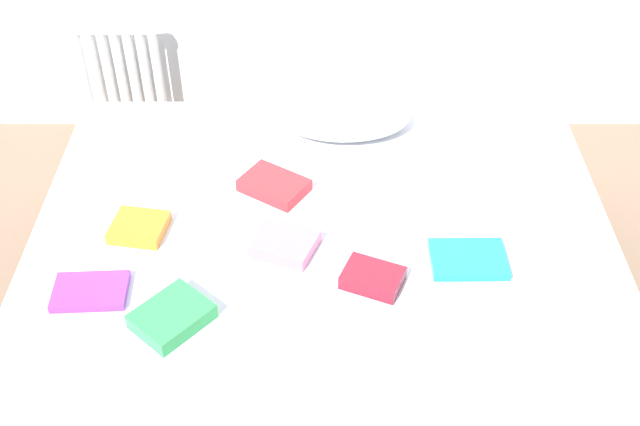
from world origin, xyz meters
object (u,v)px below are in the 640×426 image
textbook_teal (466,259)px  textbook_green (170,317)px  textbook_purple (88,292)px  textbook_orange (136,228)px  pillow (341,116)px  textbook_maroon (370,278)px  radiator (117,72)px  textbook_pink (282,244)px  textbook_red (271,185)px  bed (320,270)px

textbook_teal → textbook_green: bearing=-165.1°
textbook_purple → textbook_orange: textbook_orange is taller
pillow → textbook_maroon: size_ratio=2.83×
radiator → textbook_green: 1.75m
radiator → textbook_pink: radiator is taller
textbook_teal → textbook_red: (-0.64, 0.37, 0.01)m
bed → textbook_purple: bearing=-153.6°
textbook_red → textbook_orange: size_ratio=1.28×
textbook_green → textbook_red: bearing=18.1°
textbook_teal → textbook_maroon: bearing=-163.9°
textbook_pink → textbook_orange: textbook_pink is taller
pillow → textbook_red: size_ratio=2.28×
radiator → textbook_green: (0.50, -1.67, 0.16)m
textbook_purple → textbook_pink: bearing=16.0°
textbook_maroon → textbook_green: size_ratio=0.86×
pillow → textbook_green: (-0.53, -1.00, -0.04)m
radiator → textbook_maroon: (1.10, -1.51, 0.16)m
textbook_pink → textbook_red: (-0.05, 0.30, 0.00)m
bed → textbook_red: textbook_red is taller
radiator → textbook_pink: bearing=-58.6°
textbook_red → textbook_maroon: bearing=-21.5°
bed → pillow: bearing=81.1°
textbook_maroon → textbook_orange: (-0.77, 0.24, -0.00)m
textbook_orange → textbook_maroon: bearing=-7.7°
textbook_teal → textbook_pink: size_ratio=1.24×
pillow → textbook_maroon: 0.85m
textbook_pink → textbook_green: 0.45m
pillow → textbook_purple: 1.20m
radiator → textbook_pink: (0.82, -1.35, 0.16)m
textbook_purple → textbook_maroon: bearing=0.1°
bed → textbook_red: size_ratio=8.88×
radiator → bed: bearing=-51.6°
bed → textbook_maroon: 0.44m
textbook_pink → textbook_maroon: bearing=-7.6°
bed → textbook_purple: 0.84m
bed → textbook_red: (-0.17, 0.15, 0.28)m
textbook_maroon → textbook_pink: 0.32m
textbook_purple → textbook_maroon: size_ratio=1.25×
bed → textbook_red: 0.36m
textbook_pink → textbook_orange: 0.50m
textbook_maroon → radiator: bearing=148.9°
textbook_pink → textbook_red: size_ratio=0.87×
textbook_teal → textbook_purple: textbook_teal is taller
pillow → textbook_orange: pillow is taller
textbook_teal → textbook_orange: (-1.08, 0.15, 0.01)m
pillow → textbook_pink: size_ratio=2.62×
bed → textbook_pink: (-0.13, -0.15, 0.28)m
textbook_pink → textbook_red: bearing=120.7°
pillow → textbook_purple: bearing=-132.0°
radiator → textbook_teal: size_ratio=1.97×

